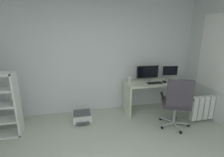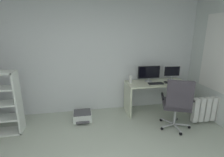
{
  "view_description": "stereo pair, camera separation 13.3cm",
  "coord_description": "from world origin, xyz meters",
  "px_view_note": "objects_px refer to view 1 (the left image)",
  "views": [
    {
      "loc": [
        -0.35,
        -1.32,
        1.93
      ],
      "look_at": [
        0.39,
        1.94,
        0.97
      ],
      "focal_mm": 27.36,
      "sensor_mm": 36.0,
      "label": 1
    },
    {
      "loc": [
        -0.22,
        -1.35,
        1.93
      ],
      "look_at": [
        0.39,
        1.94,
        0.97
      ],
      "focal_mm": 27.36,
      "sensor_mm": 36.0,
      "label": 2
    }
  ],
  "objects_px": {
    "desk": "(154,90)",
    "desktop_speaker": "(130,79)",
    "computer_mouse": "(164,82)",
    "keyboard": "(155,83)",
    "monitor_main": "(148,72)",
    "monitor_secondary": "(170,71)",
    "printer": "(82,116)",
    "office_chair": "(177,101)",
    "radiator": "(210,107)"
  },
  "relations": [
    {
      "from": "printer",
      "to": "desktop_speaker",
      "type": "bearing_deg",
      "value": 8.81
    },
    {
      "from": "keyboard",
      "to": "desktop_speaker",
      "type": "relative_size",
      "value": 2.0
    },
    {
      "from": "monitor_secondary",
      "to": "office_chair",
      "type": "bearing_deg",
      "value": -111.54
    },
    {
      "from": "keyboard",
      "to": "desktop_speaker",
      "type": "xyz_separation_m",
      "value": [
        -0.55,
        0.17,
        0.07
      ]
    },
    {
      "from": "computer_mouse",
      "to": "desktop_speaker",
      "type": "distance_m",
      "value": 0.83
    },
    {
      "from": "desktop_speaker",
      "to": "radiator",
      "type": "relative_size",
      "value": 0.18
    },
    {
      "from": "monitor_main",
      "to": "computer_mouse",
      "type": "distance_m",
      "value": 0.45
    },
    {
      "from": "desktop_speaker",
      "to": "monitor_main",
      "type": "bearing_deg",
      "value": 5.89
    },
    {
      "from": "monitor_secondary",
      "to": "desktop_speaker",
      "type": "bearing_deg",
      "value": -177.39
    },
    {
      "from": "computer_mouse",
      "to": "desk",
      "type": "bearing_deg",
      "value": 154.61
    },
    {
      "from": "office_chair",
      "to": "printer",
      "type": "distance_m",
      "value": 2.01
    },
    {
      "from": "desk",
      "to": "monitor_secondary",
      "type": "distance_m",
      "value": 0.6
    },
    {
      "from": "desk",
      "to": "monitor_secondary",
      "type": "bearing_deg",
      "value": 13.24
    },
    {
      "from": "printer",
      "to": "radiator",
      "type": "height_order",
      "value": "radiator"
    },
    {
      "from": "monitor_secondary",
      "to": "radiator",
      "type": "xyz_separation_m",
      "value": [
        0.54,
        -0.84,
        -0.62
      ]
    },
    {
      "from": "monitor_main",
      "to": "radiator",
      "type": "relative_size",
      "value": 0.58
    },
    {
      "from": "printer",
      "to": "office_chair",
      "type": "bearing_deg",
      "value": -21.9
    },
    {
      "from": "desk",
      "to": "monitor_main",
      "type": "relative_size",
      "value": 2.64
    },
    {
      "from": "office_chair",
      "to": "desk",
      "type": "bearing_deg",
      "value": 93.58
    },
    {
      "from": "radiator",
      "to": "printer",
      "type": "bearing_deg",
      "value": 167.21
    },
    {
      "from": "keyboard",
      "to": "monitor_main",
      "type": "bearing_deg",
      "value": 114.15
    },
    {
      "from": "monitor_main",
      "to": "monitor_secondary",
      "type": "height_order",
      "value": "monitor_main"
    },
    {
      "from": "desktop_speaker",
      "to": "printer",
      "type": "distance_m",
      "value": 1.36
    },
    {
      "from": "desk",
      "to": "keyboard",
      "type": "distance_m",
      "value": 0.25
    },
    {
      "from": "monitor_secondary",
      "to": "radiator",
      "type": "distance_m",
      "value": 1.18
    },
    {
      "from": "computer_mouse",
      "to": "desktop_speaker",
      "type": "bearing_deg",
      "value": 171.81
    },
    {
      "from": "monitor_secondary",
      "to": "office_chair",
      "type": "xyz_separation_m",
      "value": [
        -0.37,
        -0.95,
        -0.35
      ]
    },
    {
      "from": "monitor_main",
      "to": "keyboard",
      "type": "distance_m",
      "value": 0.31
    },
    {
      "from": "keyboard",
      "to": "desktop_speaker",
      "type": "distance_m",
      "value": 0.58
    },
    {
      "from": "keyboard",
      "to": "office_chair",
      "type": "height_order",
      "value": "office_chair"
    },
    {
      "from": "desk",
      "to": "monitor_main",
      "type": "xyz_separation_m",
      "value": [
        -0.16,
        0.1,
        0.41
      ]
    },
    {
      "from": "desktop_speaker",
      "to": "keyboard",
      "type": "bearing_deg",
      "value": -17.47
    },
    {
      "from": "printer",
      "to": "radiator",
      "type": "bearing_deg",
      "value": -12.79
    },
    {
      "from": "keyboard",
      "to": "office_chair",
      "type": "distance_m",
      "value": 0.75
    },
    {
      "from": "keyboard",
      "to": "computer_mouse",
      "type": "bearing_deg",
      "value": 6.21
    },
    {
      "from": "keyboard",
      "to": "desktop_speaker",
      "type": "bearing_deg",
      "value": 164.57
    },
    {
      "from": "monitor_secondary",
      "to": "printer",
      "type": "height_order",
      "value": "monitor_secondary"
    },
    {
      "from": "monitor_secondary",
      "to": "desktop_speaker",
      "type": "height_order",
      "value": "monitor_secondary"
    },
    {
      "from": "computer_mouse",
      "to": "desktop_speaker",
      "type": "xyz_separation_m",
      "value": [
        -0.81,
        0.15,
        0.07
      ]
    },
    {
      "from": "desk",
      "to": "computer_mouse",
      "type": "distance_m",
      "value": 0.31
    },
    {
      "from": "desk",
      "to": "desktop_speaker",
      "type": "distance_m",
      "value": 0.68
    },
    {
      "from": "monitor_secondary",
      "to": "printer",
      "type": "distance_m",
      "value": 2.35
    },
    {
      "from": "keyboard",
      "to": "computer_mouse",
      "type": "xyz_separation_m",
      "value": [
        0.26,
        0.02,
        0.01
      ]
    },
    {
      "from": "computer_mouse",
      "to": "monitor_secondary",
      "type": "bearing_deg",
      "value": 43.09
    },
    {
      "from": "monitor_main",
      "to": "keyboard",
      "type": "xyz_separation_m",
      "value": [
        0.09,
        -0.22,
        -0.2
      ]
    },
    {
      "from": "monitor_main",
      "to": "radiator",
      "type": "height_order",
      "value": "monitor_main"
    },
    {
      "from": "monitor_main",
      "to": "office_chair",
      "type": "height_order",
      "value": "monitor_main"
    },
    {
      "from": "monitor_secondary",
      "to": "printer",
      "type": "relative_size",
      "value": 0.94
    },
    {
      "from": "keyboard",
      "to": "printer",
      "type": "height_order",
      "value": "keyboard"
    },
    {
      "from": "computer_mouse",
      "to": "printer",
      "type": "distance_m",
      "value": 2.05
    }
  ]
}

